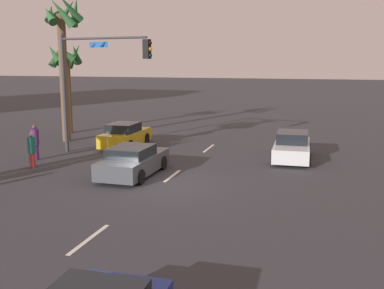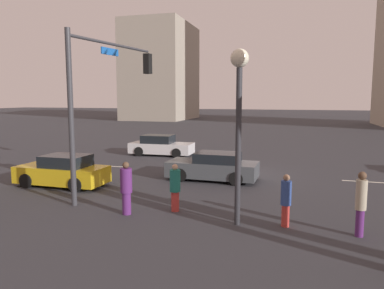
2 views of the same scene
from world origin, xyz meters
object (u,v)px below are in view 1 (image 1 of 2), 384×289
Objects in this scene: traffic_signal at (91,73)px; palm_tree_2 at (66,67)px; car_3 at (133,161)px; car_4 at (292,147)px; pedestrian_1 at (32,149)px; palm_tree_3 at (63,38)px; pedestrian_0 at (35,142)px; car_0 at (125,136)px.

palm_tree_2 is (6.24, 5.32, 0.21)m from traffic_signal.
car_3 is 14.06m from palm_tree_2.
pedestrian_1 is (-5.30, 11.80, 0.23)m from car_4.
palm_tree_3 is at bearing 17.82° from pedestrian_1.
pedestrian_1 is (0.08, 5.26, 0.24)m from car_3.
pedestrian_0 is 0.29× the size of palm_tree_2.
traffic_signal is 4.59m from pedestrian_0.
traffic_signal is at bearing -139.53° from palm_tree_2.
car_0 is 5.49m from pedestrian_0.
traffic_signal is 0.72× the size of palm_tree_3.
car_3 is 6.50m from traffic_signal.
car_3 is at bearing -132.68° from palm_tree_3.
car_4 is 15.19m from palm_tree_3.
pedestrian_1 is at bearing -162.18° from palm_tree_3.
palm_tree_3 is at bearing 47.98° from traffic_signal.
car_4 is 0.69× the size of traffic_signal.
car_0 is 0.93× the size of car_4.
traffic_signal is at bearing 46.72° from car_3.
palm_tree_3 reaches higher than pedestrian_1.
traffic_signal is at bearing -21.42° from pedestrian_1.
car_4 is 12.94m from pedestrian_1.
pedestrian_1 is at bearing -158.16° from palm_tree_2.
car_0 is at bearing -18.44° from pedestrian_1.
car_4 is at bearing -94.86° from car_0.
car_3 is 6.30m from pedestrian_0.
palm_tree_2 is at bearing 21.84° from pedestrian_1.
palm_tree_2 is 3.93m from palm_tree_3.
palm_tree_3 reaches higher than car_0.
palm_tree_3 reaches higher than palm_tree_2.
pedestrian_1 is at bearing 89.08° from car_3.
pedestrian_0 is 1.08× the size of pedestrian_1.
palm_tree_2 is (9.79, 3.93, 3.71)m from pedestrian_1.
palm_tree_2 is at bearing 40.47° from traffic_signal.
palm_tree_2 reaches higher than car_3.
car_4 is (-0.83, -9.76, -0.01)m from car_0.
pedestrian_0 reaches higher than car_3.
traffic_signal is 8.20m from palm_tree_2.
car_3 is 0.69× the size of palm_tree_2.
traffic_signal is (-2.57, 0.65, 3.72)m from car_0.
pedestrian_1 is at bearing 158.58° from traffic_signal.
pedestrian_0 is at bearing 133.20° from traffic_signal.
pedestrian_1 is (-1.47, -0.83, -0.07)m from pedestrian_0.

